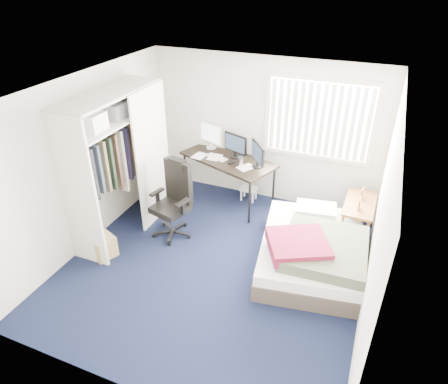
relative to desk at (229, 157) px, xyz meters
name	(u,v)px	position (x,y,z in m)	size (l,w,h in m)	color
ground	(216,264)	(0.49, -1.75, -0.83)	(4.20, 4.20, 0.00)	black
room_shell	(214,170)	(0.49, -1.75, 0.68)	(4.20, 4.20, 4.20)	silver
window_assembly	(319,120)	(1.39, 0.29, 0.77)	(1.72, 0.09, 1.32)	white
closet	(116,152)	(-1.18, -1.48, 0.52)	(0.64, 1.84, 2.22)	beige
desk	(229,157)	(0.00, 0.00, 0.00)	(1.80, 1.29, 1.27)	black
office_chair	(174,207)	(-0.41, -1.28, -0.36)	(0.70, 0.70, 1.23)	black
footstool	(249,191)	(0.34, 0.10, -0.64)	(0.31, 0.25, 0.24)	white
nightstand	(359,206)	(2.24, -0.29, -0.29)	(0.45, 0.89, 0.78)	brown
bed	(313,250)	(1.76, -1.26, -0.56)	(1.69, 2.08, 0.63)	#3B322A
pine_box	(101,245)	(-1.16, -2.17, -0.67)	(0.42, 0.32, 0.32)	#A28A51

